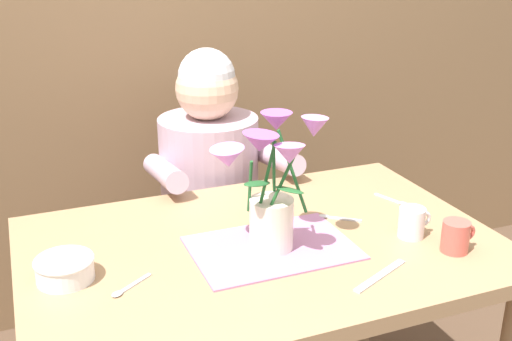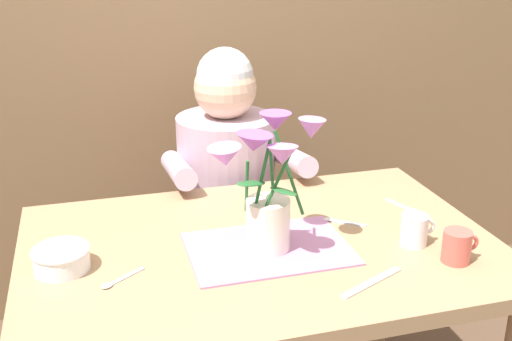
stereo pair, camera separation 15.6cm
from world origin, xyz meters
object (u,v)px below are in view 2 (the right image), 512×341
Objects in this scene: dinner_knife at (372,282)px; ceramic_bowl at (61,258)px; flower_vase at (266,188)px; ceramic_mug at (415,230)px; coffee_cup at (457,246)px; seated_person at (228,208)px.

ceramic_bowl is at bearing 134.62° from dinner_knife.
flower_vase is 0.40m from ceramic_mug.
ceramic_mug reaches higher than ceramic_bowl.
coffee_cup is (0.91, -0.22, 0.01)m from ceramic_bowl.
ceramic_bowl reaches higher than dinner_knife.
dinner_knife is at bearing -141.90° from ceramic_mug.
dinner_knife is 0.24m from ceramic_mug.
ceramic_mug is (0.19, 0.15, 0.04)m from dinner_knife.
seated_person is 5.97× the size of dinner_knife.
flower_vase reaches higher than coffee_cup.
seated_person is 12.20× the size of coffee_cup.
coffee_cup is (0.42, -0.18, -0.13)m from flower_vase.
ceramic_bowl is 0.72m from dinner_knife.
dinner_knife is at bearing -49.51° from flower_vase.
ceramic_mug is 0.12m from coffee_cup.
seated_person reaches higher than coffee_cup.
dinner_knife is (0.13, -0.87, 0.18)m from seated_person.
dinner_knife is (0.67, -0.25, -0.03)m from ceramic_bowl.
seated_person is 0.94m from coffee_cup.
ceramic_bowl is (-0.54, -0.62, 0.21)m from seated_person.
ceramic_mug reaches higher than dinner_knife.
coffee_cup is at bearing -15.57° from dinner_knife.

